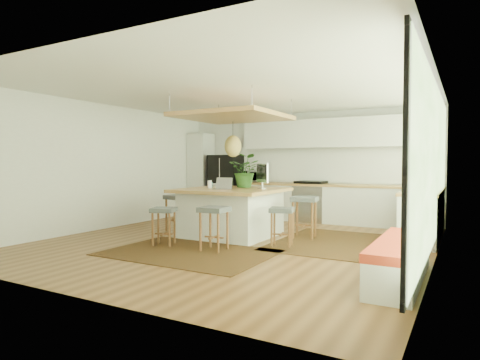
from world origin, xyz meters
The scene contains 33 objects.
floor centered at (0.00, 0.00, 0.00)m, with size 7.00×7.00×0.00m, color #553318.
ceiling centered at (0.00, 0.00, 2.70)m, with size 7.00×7.00×0.00m, color white.
wall_back centered at (0.00, 3.50, 1.35)m, with size 6.50×6.50×0.00m, color silver.
wall_front centered at (0.00, -3.50, 1.35)m, with size 6.50×6.50×0.00m, color silver.
wall_left centered at (-3.25, 0.00, 1.35)m, with size 7.00×7.00×0.00m, color silver.
wall_right centered at (3.25, 0.00, 1.35)m, with size 7.00×7.00×0.00m, color silver.
window_wall centered at (3.22, 0.00, 1.40)m, with size 0.10×6.20×2.60m, color black, non-canonical shape.
pantry centered at (-2.95, 3.18, 1.12)m, with size 0.55×0.60×2.25m, color silver.
back_counter_base centered at (0.55, 3.18, 0.44)m, with size 4.20×0.60×0.88m, color silver.
back_counter_top centered at (0.55, 3.18, 0.90)m, with size 4.24×0.64×0.05m, color olive.
backsplash centered at (0.55, 3.48, 1.35)m, with size 4.20×0.02×0.80m, color white.
upper_cabinets centered at (0.55, 3.32, 2.15)m, with size 4.20×0.34×0.70m, color silver.
range centered at (0.30, 3.18, 0.50)m, with size 0.76×0.62×1.00m, color #A5A5AA, non-canonical shape.
right_counter_base centered at (2.93, 2.00, 0.44)m, with size 0.60×2.50×0.88m, color silver.
right_counter_top centered at (2.93, 2.00, 0.90)m, with size 0.64×2.54×0.05m, color olive.
window_bench centered at (2.95, -1.20, 0.25)m, with size 0.52×2.00×0.50m, color silver, non-canonical shape.
ceiling_panel centered at (-0.30, 0.40, 2.05)m, with size 1.86×1.86×0.80m, color olive, non-canonical shape.
rug_near centered at (-0.21, -1.16, 0.01)m, with size 2.60×1.80×0.01m, color black.
rug_right centered at (1.50, 0.77, 0.01)m, with size 1.80×2.60×0.01m, color black.
fridge centered at (-2.13, 3.16, 0.93)m, with size 0.82×0.64×1.65m, color black, non-canonical shape.
island centered at (-0.38, 0.49, 0.47)m, with size 1.85×1.85×0.93m, color olive, non-canonical shape.
stool_near_left centered at (-0.93, -0.90, 0.35)m, with size 0.39×0.39×0.66m, color #414548, non-canonical shape.
stool_near_right centered at (0.06, -0.84, 0.35)m, with size 0.42×0.42×0.72m, color #414548, non-canonical shape.
stool_right_front centered at (0.87, 0.04, 0.35)m, with size 0.39×0.39×0.66m, color #414548, non-canonical shape.
stool_right_back centered at (0.94, 0.97, 0.35)m, with size 0.47×0.47×0.79m, color #414548, non-canonical shape.
stool_left_side centered at (-1.69, 0.48, 0.35)m, with size 0.45×0.45×0.75m, color #414548, non-canonical shape.
laptop centered at (-0.39, 0.15, 1.05)m, with size 0.32×0.34×0.24m, color #A5A5AA, non-canonical shape.
monitor centered at (0.16, 0.75, 1.19)m, with size 0.54×0.19×0.50m, color #A5A5AA, non-canonical shape.
microwave centered at (-1.25, 3.18, 1.11)m, with size 0.56×0.31×0.38m, color #A5A5AA.
island_plant centered at (-0.31, 0.94, 1.20)m, with size 0.62×0.69×0.54m, color #1E4C19.
island_bowl centered at (-1.07, 0.92, 0.96)m, with size 0.24×0.24×0.06m, color silver.
island_bottle_0 centered at (-0.93, 0.59, 1.03)m, with size 0.07×0.07×0.19m, color #35AED4.
island_bottle_1 centered at (-0.78, 0.34, 1.03)m, with size 0.07×0.07×0.19m, color white.
Camera 1 is at (3.64, -6.42, 1.42)m, focal length 30.73 mm.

